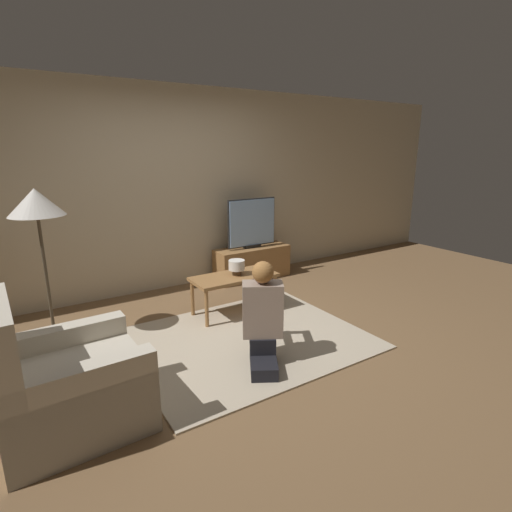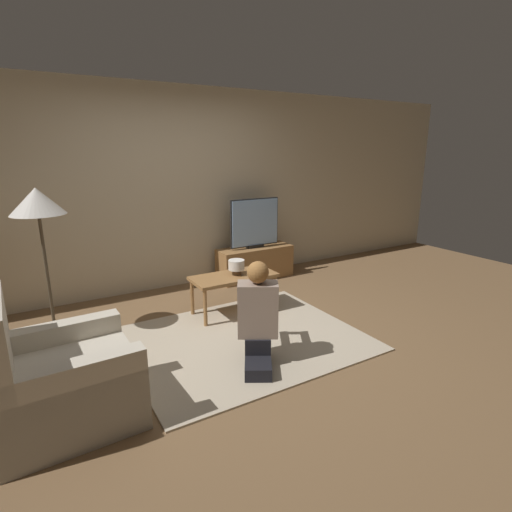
% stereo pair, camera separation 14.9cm
% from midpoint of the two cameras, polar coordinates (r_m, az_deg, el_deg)
% --- Properties ---
extents(ground_plane, '(10.00, 10.00, 0.00)m').
position_cam_midpoint_polar(ground_plane, '(4.01, -2.36, -11.89)').
color(ground_plane, brown).
extents(wall_back, '(10.00, 0.06, 2.60)m').
position_cam_midpoint_polar(wall_back, '(5.36, -13.18, 9.15)').
color(wall_back, beige).
rests_on(wall_back, ground_plane).
extents(rug, '(2.20, 1.81, 0.02)m').
position_cam_midpoint_polar(rug, '(4.01, -2.36, -11.79)').
color(rug, '#BCAD93').
rests_on(rug, ground_plane).
extents(tv_stand, '(1.10, 0.37, 0.46)m').
position_cam_midpoint_polar(tv_stand, '(5.75, -1.30, -0.97)').
color(tv_stand, olive).
rests_on(tv_stand, ground_plane).
extents(tv, '(0.75, 0.08, 0.69)m').
position_cam_midpoint_polar(tv, '(5.62, -1.35, 4.73)').
color(tv, black).
rests_on(tv, tv_stand).
extents(coffee_table, '(0.95, 0.44, 0.45)m').
position_cam_midpoint_polar(coffee_table, '(4.47, -4.10, -3.42)').
color(coffee_table, olive).
rests_on(coffee_table, ground_plane).
extents(floor_lamp, '(0.48, 0.48, 1.48)m').
position_cam_midpoint_polar(floor_lamp, '(4.13, -29.76, 5.80)').
color(floor_lamp, '#4C4233').
rests_on(floor_lamp, ground_plane).
extents(armchair, '(0.91, 0.82, 0.96)m').
position_cam_midpoint_polar(armchair, '(3.07, -26.73, -16.31)').
color(armchair, beige).
rests_on(armchair, ground_plane).
extents(person_kneeling, '(0.59, 0.78, 0.91)m').
position_cam_midpoint_polar(person_kneeling, '(3.42, -0.31, -8.28)').
color(person_kneeling, black).
rests_on(person_kneeling, rug).
extents(table_lamp, '(0.18, 0.18, 0.17)m').
position_cam_midpoint_polar(table_lamp, '(4.45, -3.74, -1.44)').
color(table_lamp, '#4C3823').
rests_on(table_lamp, coffee_table).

